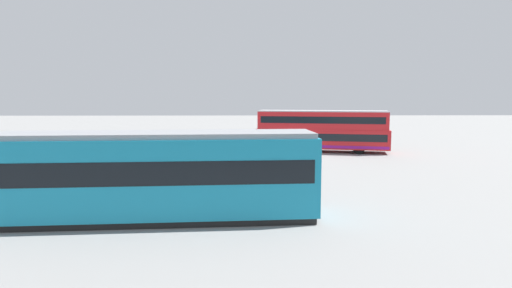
# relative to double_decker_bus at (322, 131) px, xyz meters

# --- Properties ---
(ground_plane) EXTENTS (160.00, 160.00, 0.00)m
(ground_plane) POSITION_rel_double_decker_bus_xyz_m (3.12, 3.55, -1.91)
(ground_plane) COLOR gray
(double_decker_bus) EXTENTS (12.01, 5.04, 3.72)m
(double_decker_bus) POSITION_rel_double_decker_bus_xyz_m (0.00, 0.00, 0.00)
(double_decker_bus) COLOR red
(double_decker_bus) RESTS_ON ground
(tram_yellow) EXTENTS (12.82, 3.38, 3.51)m
(tram_yellow) POSITION_rel_double_decker_bus_xyz_m (10.33, 20.49, -0.09)
(tram_yellow) COLOR teal
(tram_yellow) RESTS_ON ground
(pedestrian_near_railing) EXTENTS (0.45, 0.45, 1.80)m
(pedestrian_near_railing) POSITION_rel_double_decker_bus_xyz_m (5.42, 10.39, -0.86)
(pedestrian_near_railing) COLOR #33384C
(pedestrian_near_railing) RESTS_ON ground
(pedestrian_railing) EXTENTS (9.68, 0.60, 1.08)m
(pedestrian_railing) POSITION_rel_double_decker_bus_xyz_m (8.34, 8.21, -1.16)
(pedestrian_railing) COLOR gray
(pedestrian_railing) RESTS_ON ground
(info_sign) EXTENTS (1.23, 0.38, 2.42)m
(info_sign) POSITION_rel_double_decker_bus_xyz_m (14.34, 8.45, -0.21)
(info_sign) COLOR slate
(info_sign) RESTS_ON ground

